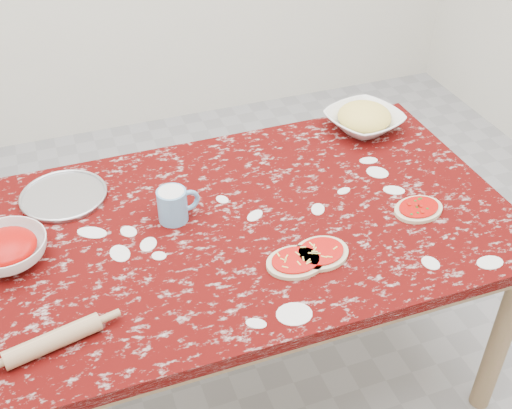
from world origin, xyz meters
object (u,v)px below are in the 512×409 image
object	(u,v)px
pizza_tray	(64,196)
sauce_bowl	(7,251)
flour_mug	(174,205)
rolling_pin	(53,341)
cheese_bowl	(364,121)
worktable	(256,237)

from	to	relation	value
pizza_tray	sauce_bowl	xyz separation A→B (m)	(-0.18, -0.26, 0.03)
flour_mug	rolling_pin	size ratio (longest dim) A/B	0.57
pizza_tray	cheese_bowl	distance (m)	1.13
worktable	flour_mug	xyz separation A→B (m)	(-0.24, 0.08, 0.14)
worktable	rolling_pin	distance (m)	0.73
worktable	rolling_pin	world-z (taller)	rolling_pin
flour_mug	cheese_bowl	bearing A→B (deg)	19.61
pizza_tray	cheese_bowl	size ratio (longest dim) A/B	1.02
sauce_bowl	rolling_pin	size ratio (longest dim) A/B	0.96
worktable	flour_mug	world-z (taller)	flour_mug
worktable	rolling_pin	xyz separation A→B (m)	(-0.65, -0.32, 0.11)
rolling_pin	worktable	bearing A→B (deg)	25.98
pizza_tray	cheese_bowl	bearing A→B (deg)	2.90
pizza_tray	rolling_pin	xyz separation A→B (m)	(-0.10, -0.63, 0.02)
cheese_bowl	sauce_bowl	bearing A→B (deg)	-166.56
worktable	cheese_bowl	bearing A→B (deg)	32.91
flour_mug	rolling_pin	world-z (taller)	flour_mug
cheese_bowl	rolling_pin	size ratio (longest dim) A/B	1.11
pizza_tray	worktable	bearing A→B (deg)	-29.20
sauce_bowl	rolling_pin	bearing A→B (deg)	-76.80
pizza_tray	cheese_bowl	xyz separation A→B (m)	(1.13, 0.06, 0.03)
sauce_bowl	cheese_bowl	bearing A→B (deg)	13.44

